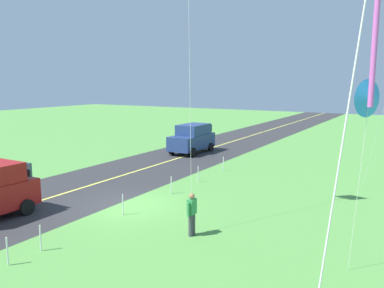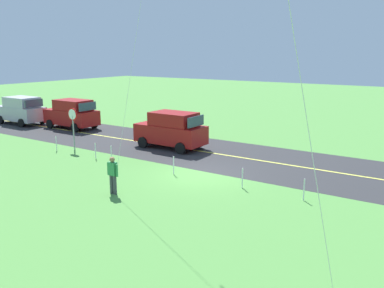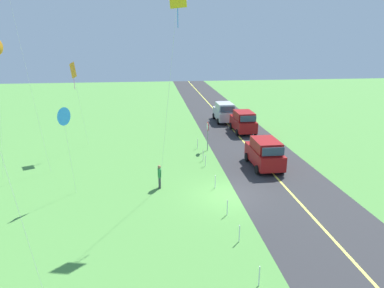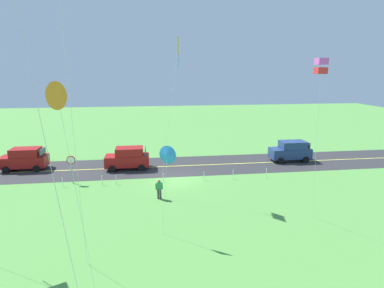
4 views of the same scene
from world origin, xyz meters
The scene contains 12 objects.
ground_plane centered at (0.00, 0.00, -0.05)m, with size 120.00×120.00×0.10m, color #549342.
asphalt_road centered at (0.00, -4.00, 0.00)m, with size 120.00×7.00×0.00m, color #2D2D30.
road_centre_stripe centered at (0.00, -4.00, 0.01)m, with size 120.00×0.16×0.00m, color #E5E04C.
car_parked_west_far centered at (-13.22, -4.31, 1.15)m, with size 4.40×2.12×2.24m.
person_adult_near centered at (1.60, 4.35, 0.86)m, with size 0.58×0.22×1.60m.
kite_blue_mid centered at (1.20, 9.98, 5.10)m, with size 1.02×0.69×5.66m.
fence_post_0 centered at (-8.55, 0.70, 0.45)m, with size 0.05×0.05×0.90m, color silver.
fence_post_1 centered at (-5.33, 0.70, 0.45)m, with size 0.05×0.05×0.90m, color silver.
fence_post_2 centered at (-2.58, 0.70, 0.45)m, with size 0.05×0.05×0.90m, color silver.
fence_post_3 centered at (1.13, 0.70, 0.45)m, with size 0.05×0.05×0.90m, color silver.
fence_post_4 centered at (5.31, 0.70, 0.45)m, with size 0.05×0.05×0.90m, color silver.
fence_post_5 centered at (6.53, 0.70, 0.45)m, with size 0.05×0.05×0.90m, color silver.
Camera 1 is at (13.52, 11.35, 5.58)m, focal length 37.03 mm.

